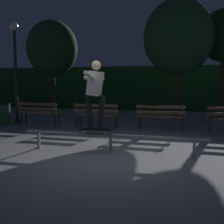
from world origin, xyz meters
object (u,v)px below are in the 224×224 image
Objects in this scene: skateboarder at (95,89)px; tree_far_left at (52,49)px; tree_behind_benches at (178,38)px; park_bench_left_center at (96,113)px; grind_rail at (111,138)px; lamp_post_left at (15,60)px; park_bench_leftmost at (39,111)px; tree_far_right at (224,36)px; trash_can at (4,114)px; skateboard at (95,130)px; park_bench_right_center at (161,115)px.

skateboarder is 7.73m from tree_far_left.
park_bench_left_center is at bearing -129.63° from tree_behind_benches.
lamp_post_left is at bearing 143.36° from grind_rail.
park_bench_leftmost is 6.57m from tree_behind_benches.
tree_behind_benches reaches higher than tree_far_left.
park_bench_left_center is 3.91m from lamp_post_left.
tree_far_right is at bearing 40.60° from park_bench_left_center.
skateboarder is 5.70m from trash_can.
park_bench_left_center reaches higher than grind_rail.
tree_far_right is at bearing 66.21° from grind_rail.
skateboard is 0.49× the size of park_bench_leftmost.
grind_rail is 8.25m from tree_far_left.
lamp_post_left is at bearing 141.17° from skateboarder.
skateboarder is at bearing -33.34° from trash_can.
trash_can is at bearing -151.64° from tree_behind_benches.
skateboarder is at bearing -116.18° from tree_far_right.
park_bench_leftmost is at bearing 7.72° from trash_can.
grind_rail is at bearing -0.01° from skateboarder.
skateboard is at bearing -110.26° from park_bench_right_center.
park_bench_leftmost is 2.25m from park_bench_left_center.
tree_far_right is at bearing 59.29° from park_bench_right_center.
park_bench_right_center reaches higher than trash_can.
tree_behind_benches reaches higher than lamp_post_left.
skateboard is 7.31m from tree_behind_benches.
tree_far_right is (7.75, 0.96, 0.41)m from tree_far_left.
skateboard is at bearing -33.36° from trash_can.
tree_behind_benches is 1.08× the size of tree_far_right.
trash_can is (-1.37, -0.19, -0.12)m from park_bench_leftmost.
tree_behind_benches reaches higher than skateboarder.
trash_can is (-0.47, -3.16, -2.79)m from tree_far_left.
lamp_post_left reaches higher than grind_rail.
trash_can is (-4.68, 3.08, -1.04)m from skateboarder.
park_bench_left_center is at bearing -139.40° from tree_far_right.
lamp_post_left is (-3.38, 0.30, 1.94)m from park_bench_left_center.
park_bench_left_center is at bearing -5.12° from lamp_post_left.
park_bench_leftmost reaches higher than trash_can.
park_bench_leftmost is 0.41× the size of lamp_post_left.
grind_rail is 3.38m from park_bench_right_center.
tree_far_right is at bearing 20.65° from tree_behind_benches.
park_bench_right_center is at bearing -3.08° from lamp_post_left.
park_bench_right_center is 4.39m from tree_behind_benches.
grind_rail is 0.83× the size of tree_behind_benches.
park_bench_leftmost is (-3.67, 3.26, 0.19)m from grind_rail.
grind_rail is 4.92m from park_bench_leftmost.
lamp_post_left is (-6.03, -2.90, -1.03)m from tree_behind_benches.
grind_rail is 5.91m from trash_can.
grind_rail is at bearing -41.65° from park_bench_leftmost.
lamp_post_left is at bearing -154.33° from tree_behind_benches.
park_bench_right_center is 5.51m from tree_far_right.
trash_can is at bearing -153.37° from tree_far_right.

